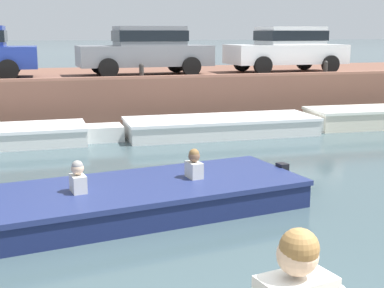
{
  "coord_description": "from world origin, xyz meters",
  "views": [
    {
      "loc": [
        -2.09,
        -2.63,
        2.78
      ],
      "look_at": [
        -0.09,
        4.54,
        1.22
      ],
      "focal_mm": 50.0,
      "sensor_mm": 36.0,
      "label": 1
    }
  ],
  "objects_px": {
    "motorboat_passing": "(116,201)",
    "car_right_inner_white": "(287,47)",
    "boat_moored_central_white": "(230,126)",
    "car_centre_grey": "(146,48)",
    "mooring_bollard_east": "(325,67)",
    "mooring_bollard_mid": "(141,70)"
  },
  "relations": [
    {
      "from": "motorboat_passing",
      "to": "car_right_inner_white",
      "type": "relative_size",
      "value": 1.68
    },
    {
      "from": "boat_moored_central_white",
      "to": "car_centre_grey",
      "type": "xyz_separation_m",
      "value": [
        -1.71,
        3.26,
        2.04
      ]
    },
    {
      "from": "car_right_inner_white",
      "to": "mooring_bollard_east",
      "type": "xyz_separation_m",
      "value": [
        0.83,
        -1.19,
        -0.61
      ]
    },
    {
      "from": "motorboat_passing",
      "to": "car_right_inner_white",
      "type": "xyz_separation_m",
      "value": [
        7.16,
        9.14,
        2.06
      ]
    },
    {
      "from": "motorboat_passing",
      "to": "mooring_bollard_mid",
      "type": "xyz_separation_m",
      "value": [
        1.87,
        7.95,
        1.45
      ]
    },
    {
      "from": "motorboat_passing",
      "to": "car_centre_grey",
      "type": "bearing_deg",
      "value": 76.19
    },
    {
      "from": "motorboat_passing",
      "to": "mooring_bollard_mid",
      "type": "distance_m",
      "value": 8.29
    },
    {
      "from": "car_right_inner_white",
      "to": "mooring_bollard_east",
      "type": "relative_size",
      "value": 8.99
    },
    {
      "from": "motorboat_passing",
      "to": "mooring_bollard_mid",
      "type": "height_order",
      "value": "mooring_bollard_mid"
    },
    {
      "from": "car_centre_grey",
      "to": "mooring_bollard_mid",
      "type": "xyz_separation_m",
      "value": [
        -0.38,
        -1.19,
        -0.61
      ]
    },
    {
      "from": "boat_moored_central_white",
      "to": "motorboat_passing",
      "type": "relative_size",
      "value": 0.94
    },
    {
      "from": "boat_moored_central_white",
      "to": "car_right_inner_white",
      "type": "relative_size",
      "value": 1.57
    },
    {
      "from": "boat_moored_central_white",
      "to": "car_right_inner_white",
      "type": "distance_m",
      "value": 5.0
    },
    {
      "from": "mooring_bollard_east",
      "to": "car_centre_grey",
      "type": "bearing_deg",
      "value": 168.26
    },
    {
      "from": "boat_moored_central_white",
      "to": "car_right_inner_white",
      "type": "height_order",
      "value": "car_right_inner_white"
    },
    {
      "from": "mooring_bollard_east",
      "to": "motorboat_passing",
      "type": "bearing_deg",
      "value": -135.12
    },
    {
      "from": "car_right_inner_white",
      "to": "mooring_bollard_mid",
      "type": "height_order",
      "value": "car_right_inner_white"
    },
    {
      "from": "mooring_bollard_mid",
      "to": "mooring_bollard_east",
      "type": "bearing_deg",
      "value": 0.0
    },
    {
      "from": "motorboat_passing",
      "to": "car_centre_grey",
      "type": "relative_size",
      "value": 1.57
    },
    {
      "from": "boat_moored_central_white",
      "to": "car_right_inner_white",
      "type": "bearing_deg",
      "value": 45.49
    },
    {
      "from": "motorboat_passing",
      "to": "mooring_bollard_east",
      "type": "bearing_deg",
      "value": 44.88
    },
    {
      "from": "car_right_inner_white",
      "to": "car_centre_grey",
      "type": "bearing_deg",
      "value": 179.98
    }
  ]
}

